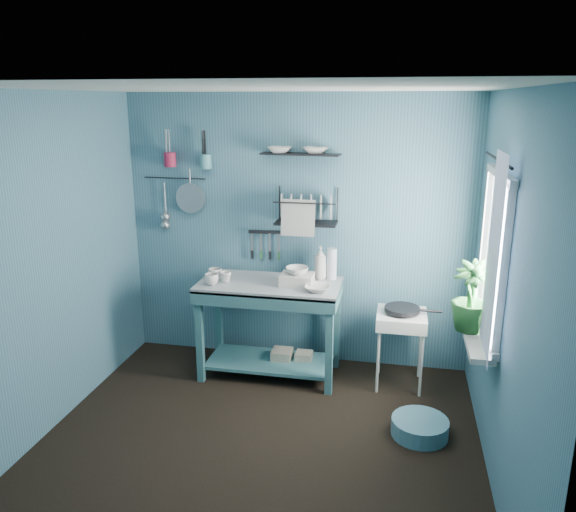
% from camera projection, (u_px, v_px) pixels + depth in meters
% --- Properties ---
extents(floor, '(3.20, 3.20, 0.00)m').
position_uv_depth(floor, '(258.00, 444.00, 4.11)').
color(floor, black).
rests_on(floor, ground).
extents(ceiling, '(3.20, 3.20, 0.00)m').
position_uv_depth(ceiling, '(253.00, 88.00, 3.44)').
color(ceiling, silver).
rests_on(ceiling, ground).
extents(wall_back, '(3.20, 0.00, 3.20)m').
position_uv_depth(wall_back, '(297.00, 232.00, 5.19)').
color(wall_back, '#386173').
rests_on(wall_back, ground).
extents(wall_front, '(3.20, 0.00, 3.20)m').
position_uv_depth(wall_front, '(166.00, 391.00, 2.35)').
color(wall_front, '#386173').
rests_on(wall_front, ground).
extents(wall_left, '(0.00, 3.00, 3.00)m').
position_uv_depth(wall_left, '(43.00, 268.00, 4.07)').
color(wall_left, '#386173').
rests_on(wall_left, ground).
extents(wall_right, '(0.00, 3.00, 3.00)m').
position_uv_depth(wall_right, '(506.00, 298.00, 3.47)').
color(wall_right, '#386173').
rests_on(wall_right, ground).
extents(work_counter, '(1.28, 0.70, 0.88)m').
position_uv_depth(work_counter, '(270.00, 329.00, 5.05)').
color(work_counter, '#326469').
rests_on(work_counter, floor).
extents(mug_left, '(0.12, 0.12, 0.10)m').
position_uv_depth(mug_left, '(211.00, 279.00, 4.86)').
color(mug_left, beige).
rests_on(mug_left, work_counter).
extents(mug_mid, '(0.14, 0.14, 0.09)m').
position_uv_depth(mug_mid, '(226.00, 277.00, 4.94)').
color(mug_mid, beige).
rests_on(mug_mid, work_counter).
extents(mug_right, '(0.17, 0.17, 0.10)m').
position_uv_depth(mug_right, '(215.00, 274.00, 5.01)').
color(mug_right, beige).
rests_on(mug_right, work_counter).
extents(wash_tub, '(0.28, 0.22, 0.10)m').
position_uv_depth(wash_tub, '(297.00, 279.00, 4.85)').
color(wash_tub, beige).
rests_on(wash_tub, work_counter).
extents(tub_bowl, '(0.20, 0.19, 0.06)m').
position_uv_depth(tub_bowl, '(297.00, 271.00, 4.83)').
color(tub_bowl, beige).
rests_on(tub_bowl, wash_tub).
extents(soap_bottle, '(0.11, 0.12, 0.30)m').
position_uv_depth(soap_bottle, '(320.00, 263.00, 5.00)').
color(soap_bottle, beige).
rests_on(soap_bottle, work_counter).
extents(water_bottle, '(0.09, 0.09, 0.28)m').
position_uv_depth(water_bottle, '(332.00, 264.00, 5.00)').
color(water_bottle, silver).
rests_on(water_bottle, work_counter).
extents(counter_bowl, '(0.22, 0.22, 0.05)m').
position_uv_depth(counter_bowl, '(318.00, 288.00, 4.70)').
color(counter_bowl, beige).
rests_on(counter_bowl, work_counter).
extents(hotplate_stand, '(0.49, 0.49, 0.67)m').
position_uv_depth(hotplate_stand, '(400.00, 349.00, 4.88)').
color(hotplate_stand, silver).
rests_on(hotplate_stand, floor).
extents(frying_pan, '(0.30, 0.30, 0.03)m').
position_uv_depth(frying_pan, '(402.00, 309.00, 4.78)').
color(frying_pan, black).
rests_on(frying_pan, hotplate_stand).
extents(knife_strip, '(0.32, 0.05, 0.03)m').
position_uv_depth(knife_strip, '(265.00, 232.00, 5.22)').
color(knife_strip, black).
rests_on(knife_strip, wall_back).
extents(dish_rack, '(0.56, 0.26, 0.32)m').
position_uv_depth(dish_rack, '(306.00, 206.00, 4.97)').
color(dish_rack, black).
rests_on(dish_rack, wall_back).
extents(upper_shelf, '(0.71, 0.23, 0.02)m').
position_uv_depth(upper_shelf, '(300.00, 154.00, 4.89)').
color(upper_shelf, black).
rests_on(upper_shelf, wall_back).
extents(shelf_bowl_left, '(0.23, 0.23, 0.05)m').
position_uv_depth(shelf_bowl_left, '(280.00, 147.00, 4.91)').
color(shelf_bowl_left, beige).
rests_on(shelf_bowl_left, upper_shelf).
extents(shelf_bowl_right, '(0.23, 0.23, 0.06)m').
position_uv_depth(shelf_bowl_right, '(316.00, 149.00, 4.85)').
color(shelf_bowl_right, beige).
rests_on(shelf_bowl_right, upper_shelf).
extents(utensil_cup_magenta, '(0.11, 0.11, 0.13)m').
position_uv_depth(utensil_cup_magenta, '(170.00, 160.00, 5.16)').
color(utensil_cup_magenta, maroon).
rests_on(utensil_cup_magenta, wall_back).
extents(utensil_cup_teal, '(0.11, 0.11, 0.13)m').
position_uv_depth(utensil_cup_teal, '(205.00, 161.00, 5.10)').
color(utensil_cup_teal, teal).
rests_on(utensil_cup_teal, wall_back).
extents(colander, '(0.28, 0.03, 0.28)m').
position_uv_depth(colander, '(190.00, 198.00, 5.25)').
color(colander, '#93969B').
rests_on(colander, wall_back).
extents(ladle_outer, '(0.01, 0.01, 0.30)m').
position_uv_depth(ladle_outer, '(165.00, 199.00, 5.32)').
color(ladle_outer, '#93969B').
rests_on(ladle_outer, wall_back).
extents(ladle_inner, '(0.01, 0.01, 0.30)m').
position_uv_depth(ladle_inner, '(165.00, 207.00, 5.34)').
color(ladle_inner, '#93969B').
rests_on(ladle_inner, wall_back).
extents(hook_rail, '(0.60, 0.01, 0.01)m').
position_uv_depth(hook_rail, '(175.00, 178.00, 5.25)').
color(hook_rail, black).
rests_on(hook_rail, wall_back).
extents(window_glass, '(0.00, 1.10, 1.10)m').
position_uv_depth(window_glass, '(495.00, 255.00, 3.85)').
color(window_glass, white).
rests_on(window_glass, wall_right).
extents(windowsill, '(0.16, 0.95, 0.04)m').
position_uv_depth(windowsill, '(475.00, 334.00, 4.03)').
color(windowsill, silver).
rests_on(windowsill, wall_right).
extents(curtain, '(0.00, 1.35, 1.35)m').
position_uv_depth(curtain, '(492.00, 259.00, 3.57)').
color(curtain, white).
rests_on(curtain, wall_right).
extents(curtain_rod, '(0.02, 1.05, 0.02)m').
position_uv_depth(curtain_rod, '(498.00, 160.00, 3.69)').
color(curtain_rod, black).
rests_on(curtain_rod, wall_right).
extents(potted_plant, '(0.33, 0.33, 0.51)m').
position_uv_depth(potted_plant, '(472.00, 296.00, 3.98)').
color(potted_plant, '#2A692F').
rests_on(potted_plant, windowsill).
extents(storage_tin_large, '(0.18, 0.18, 0.22)m').
position_uv_depth(storage_tin_large, '(282.00, 361.00, 5.17)').
color(storage_tin_large, gray).
rests_on(storage_tin_large, floor).
extents(storage_tin_small, '(0.15, 0.15, 0.20)m').
position_uv_depth(storage_tin_small, '(304.00, 362.00, 5.16)').
color(storage_tin_small, gray).
rests_on(storage_tin_small, floor).
extents(floor_basin, '(0.42, 0.42, 0.13)m').
position_uv_depth(floor_basin, '(420.00, 427.00, 4.20)').
color(floor_basin, teal).
rests_on(floor_basin, floor).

